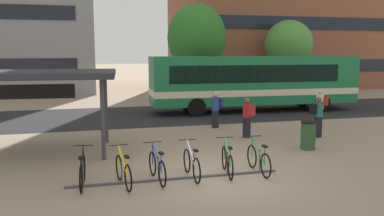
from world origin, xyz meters
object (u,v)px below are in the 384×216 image
object	(u,v)px
parked_bicycle_silver_3	(192,164)
street_tree_1	(289,44)
commuter_red_pack_3	(321,106)
commuter_black_pack_1	(318,114)
city_bus	(255,81)
commuter_red_pack_2	(247,115)
parked_bicycle_black_0	(82,172)
street_tree_0	(197,38)
parked_bicycle_green_4	(227,161)
commuter_navy_pack_0	(216,107)
transit_shelter	(35,77)
trash_bin	(308,135)
parked_bicycle_green_5	(259,160)
parked_bicycle_blue_2	(157,167)
parked_bicycle_yellow_1	(123,171)

from	to	relation	value
parked_bicycle_silver_3	street_tree_1	xyz separation A→B (m)	(12.76, 18.72, 3.63)
commuter_red_pack_3	commuter_black_pack_1	bearing A→B (deg)	81.99
city_bus	commuter_black_pack_1	xyz separation A→B (m)	(-0.39, -7.32, -0.81)
city_bus	commuter_red_pack_2	size ratio (longest dim) A/B	7.40
parked_bicycle_black_0	commuter_black_pack_1	bearing A→B (deg)	-64.37
street_tree_0	street_tree_1	world-z (taller)	street_tree_0
parked_bicycle_green_4	street_tree_1	xyz separation A→B (m)	(11.70, 18.68, 3.63)
parked_bicycle_black_0	commuter_navy_pack_0	distance (m)	8.95
parked_bicycle_green_4	commuter_red_pack_3	distance (m)	8.63
transit_shelter	commuter_red_pack_2	xyz separation A→B (m)	(7.93, 0.54, -1.70)
city_bus	trash_bin	distance (m)	9.27
parked_bicycle_black_0	parked_bicycle_green_5	distance (m)	4.93
parked_bicycle_black_0	parked_bicycle_blue_2	xyz separation A→B (m)	(1.96, -0.06, 0.00)
city_bus	parked_bicycle_black_0	size ratio (longest dim) A/B	7.02
transit_shelter	street_tree_0	world-z (taller)	street_tree_0
commuter_black_pack_1	trash_bin	size ratio (longest dim) A/B	1.62
street_tree_0	transit_shelter	bearing A→B (deg)	-124.68
transit_shelter	commuter_red_pack_2	size ratio (longest dim) A/B	3.40
parked_bicycle_yellow_1	parked_bicycle_green_4	distance (m)	2.96
parked_bicycle_green_5	commuter_red_pack_2	bearing A→B (deg)	-17.34
city_bus	street_tree_1	size ratio (longest dim) A/B	2.04
parked_bicycle_green_4	trash_bin	xyz separation A→B (m)	(3.81, 2.09, 0.13)
parked_bicycle_blue_2	parked_bicycle_green_5	world-z (taller)	same
commuter_navy_pack_0	parked_bicycle_green_5	bearing A→B (deg)	63.37
parked_bicycle_green_4	commuter_red_pack_3	size ratio (longest dim) A/B	0.98
transit_shelter	street_tree_1	bearing A→B (deg)	45.08
street_tree_1	parked_bicycle_yellow_1	bearing A→B (deg)	-127.79
parked_bicycle_yellow_1	street_tree_1	distance (m)	24.19
parked_bicycle_blue_2	commuter_navy_pack_0	distance (m)	7.88
parked_bicycle_green_5	commuter_red_pack_3	xyz separation A→B (m)	(5.58, 5.69, 0.62)
city_bus	street_tree_1	bearing A→B (deg)	52.95
parked_bicycle_green_4	parked_bicycle_silver_3	bearing A→B (deg)	101.13
commuter_black_pack_1	trash_bin	distance (m)	2.25
commuter_red_pack_3	street_tree_0	size ratio (longest dim) A/B	0.26
parked_bicycle_black_0	commuter_black_pack_1	distance (m)	9.98
parked_bicycle_yellow_1	commuter_red_pack_3	distance (m)	11.15
transit_shelter	commuter_red_pack_3	xyz separation A→B (m)	(12.03, 1.75, -1.64)
commuter_red_pack_2	street_tree_1	bearing A→B (deg)	-52.46
street_tree_1	trash_bin	bearing A→B (deg)	-115.45
trash_bin	street_tree_0	world-z (taller)	street_tree_0
parked_bicycle_yellow_1	street_tree_1	xyz separation A→B (m)	(14.66, 18.90, 3.63)
parked_bicycle_black_0	city_bus	bearing A→B (deg)	-37.63
commuter_red_pack_3	transit_shelter	bearing A→B (deg)	35.32
parked_bicycle_black_0	parked_bicycle_blue_2	bearing A→B (deg)	-88.64
parked_bicycle_black_0	parked_bicycle_silver_3	world-z (taller)	same
city_bus	commuter_navy_pack_0	xyz separation A→B (m)	(-3.78, -4.35, -0.83)
parked_bicycle_yellow_1	commuter_navy_pack_0	xyz separation A→B (m)	(4.79, 6.97, 0.56)
commuter_navy_pack_0	street_tree_1	world-z (taller)	street_tree_1
parked_bicycle_yellow_1	trash_bin	world-z (taller)	trash_bin
street_tree_1	transit_shelter	bearing A→B (deg)	-139.32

